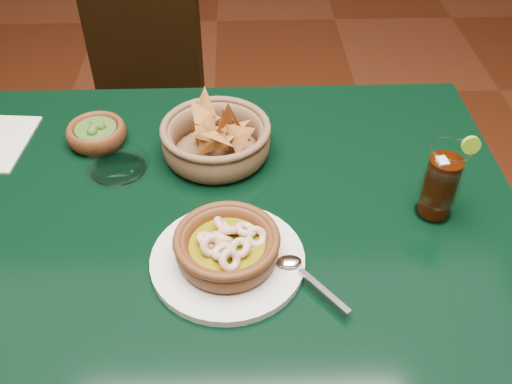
{
  "coord_description": "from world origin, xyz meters",
  "views": [
    {
      "loc": [
        0.12,
        -0.71,
        1.43
      ],
      "look_at": [
        0.14,
        -0.02,
        0.81
      ],
      "focal_mm": 40.0,
      "sensor_mm": 36.0,
      "label": 1
    }
  ],
  "objects_px": {
    "dining_table": "(179,251)",
    "dining_chair": "(132,120)",
    "chip_basket": "(216,139)",
    "shrimp_plate": "(228,250)",
    "cola_drink": "(441,182)"
  },
  "relations": [
    {
      "from": "dining_table",
      "to": "dining_chair",
      "type": "bearing_deg",
      "value": 106.26
    },
    {
      "from": "chip_basket",
      "to": "cola_drink",
      "type": "xyz_separation_m",
      "value": [
        0.37,
        -0.17,
        0.03
      ]
    },
    {
      "from": "dining_chair",
      "to": "chip_basket",
      "type": "relative_size",
      "value": 3.54
    },
    {
      "from": "dining_table",
      "to": "dining_chair",
      "type": "distance_m",
      "value": 0.75
    },
    {
      "from": "chip_basket",
      "to": "dining_table",
      "type": "bearing_deg",
      "value": -114.72
    },
    {
      "from": "dining_table",
      "to": "dining_chair",
      "type": "xyz_separation_m",
      "value": [
        -0.2,
        0.7,
        -0.19
      ]
    },
    {
      "from": "dining_table",
      "to": "chip_basket",
      "type": "height_order",
      "value": "chip_basket"
    },
    {
      "from": "dining_chair",
      "to": "chip_basket",
      "type": "bearing_deg",
      "value": -63.15
    },
    {
      "from": "chip_basket",
      "to": "cola_drink",
      "type": "relative_size",
      "value": 1.51
    },
    {
      "from": "dining_table",
      "to": "chip_basket",
      "type": "bearing_deg",
      "value": 65.28
    },
    {
      "from": "chip_basket",
      "to": "cola_drink",
      "type": "height_order",
      "value": "cola_drink"
    },
    {
      "from": "dining_table",
      "to": "chip_basket",
      "type": "relative_size",
      "value": 5.05
    },
    {
      "from": "cola_drink",
      "to": "dining_chair",
      "type": "bearing_deg",
      "value": 132.19
    },
    {
      "from": "shrimp_plate",
      "to": "cola_drink",
      "type": "distance_m",
      "value": 0.37
    },
    {
      "from": "shrimp_plate",
      "to": "chip_basket",
      "type": "height_order",
      "value": "chip_basket"
    }
  ]
}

